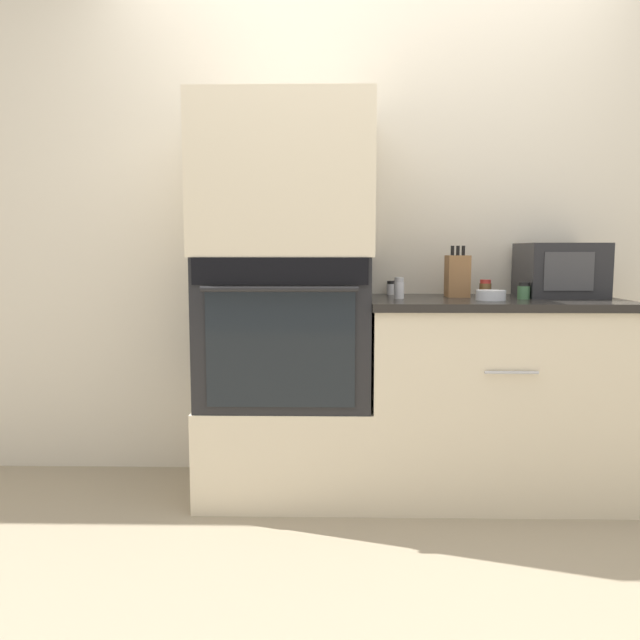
{
  "coord_description": "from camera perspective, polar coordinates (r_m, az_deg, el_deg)",
  "views": [
    {
      "loc": [
        -0.17,
        -2.53,
        1.13
      ],
      "look_at": [
        -0.23,
        0.21,
        0.82
      ],
      "focal_mm": 35.0,
      "sensor_mm": 36.0,
      "label": 1
    }
  ],
  "objects": [
    {
      "name": "condiment_jar_mid",
      "position": [
        3.05,
        14.88,
        2.81
      ],
      "size": [
        0.06,
        0.06,
        0.08
      ],
      "color": "brown",
      "rests_on": "counter_unit"
    },
    {
      "name": "knife_block",
      "position": [
        3.0,
        12.44,
        3.97
      ],
      "size": [
        0.1,
        0.13,
        0.24
      ],
      "color": "olive",
      "rests_on": "counter_unit"
    },
    {
      "name": "condiment_jar_back",
      "position": [
        2.94,
        18.13,
        2.54
      ],
      "size": [
        0.06,
        0.06,
        0.08
      ],
      "color": "#427047",
      "rests_on": "counter_unit"
    },
    {
      "name": "condiment_jar_far",
      "position": [
        2.84,
        7.24,
        2.89
      ],
      "size": [
        0.05,
        0.05,
        0.1
      ],
      "color": "silver",
      "rests_on": "counter_unit"
    },
    {
      "name": "wall_back",
      "position": [
        3.17,
        4.32,
        8.58
      ],
      "size": [
        8.0,
        0.05,
        2.5
      ],
      "color": "beige",
      "rests_on": "ground_plane"
    },
    {
      "name": "ground_plane",
      "position": [
        2.78,
        4.85,
        -17.58
      ],
      "size": [
        12.0,
        12.0,
        0.0
      ],
      "primitive_type": "plane",
      "color": "gray"
    },
    {
      "name": "oven_cabinet_base",
      "position": [
        2.98,
        -3.1,
        -11.35
      ],
      "size": [
        0.78,
        0.6,
        0.44
      ],
      "color": "beige",
      "rests_on": "ground_plane"
    },
    {
      "name": "counter_unit",
      "position": [
        3.0,
        15.37,
        -6.76
      ],
      "size": [
        1.14,
        0.63,
        0.91
      ],
      "color": "beige",
      "rests_on": "ground_plane"
    },
    {
      "name": "condiment_jar_near",
      "position": [
        3.11,
        6.54,
        2.94
      ],
      "size": [
        0.05,
        0.05,
        0.07
      ],
      "color": "silver",
      "rests_on": "counter_unit"
    },
    {
      "name": "oven_cabinet_upper",
      "position": [
        2.86,
        -3.25,
        12.63
      ],
      "size": [
        0.78,
        0.6,
        0.68
      ],
      "color": "beige",
      "rests_on": "wall_oven"
    },
    {
      "name": "wall_oven",
      "position": [
        2.86,
        -3.17,
        -0.81
      ],
      "size": [
        0.75,
        0.64,
        0.66
      ],
      "color": "black",
      "rests_on": "oven_cabinet_base"
    },
    {
      "name": "microwave",
      "position": [
        3.13,
        21.08,
        4.27
      ],
      "size": [
        0.35,
        0.34,
        0.25
      ],
      "color": "#232326",
      "rests_on": "counter_unit"
    },
    {
      "name": "bowl",
      "position": [
        2.83,
        15.34,
        2.2
      ],
      "size": [
        0.13,
        0.13,
        0.04
      ],
      "color": "silver",
      "rests_on": "counter_unit"
    }
  ]
}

